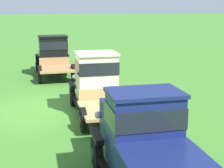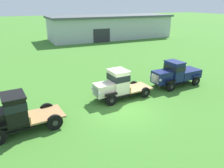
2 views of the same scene
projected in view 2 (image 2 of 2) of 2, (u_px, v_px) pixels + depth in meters
name	position (u px, v px, depth m)	size (l,w,h in m)	color
ground_plane	(124.00, 110.00, 14.71)	(240.00, 240.00, 0.00)	#3D7528
farm_shed	(111.00, 27.00, 43.76)	(24.49, 8.51, 4.47)	#B2B7BC
vintage_truck_foreground_near	(12.00, 114.00, 11.82)	(4.83, 2.24, 2.24)	black
vintage_truck_second_in_line	(117.00, 84.00, 16.05)	(4.69, 2.03, 2.26)	black
vintage_truck_midrow_center	(176.00, 74.00, 18.75)	(4.78, 2.14, 2.20)	black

